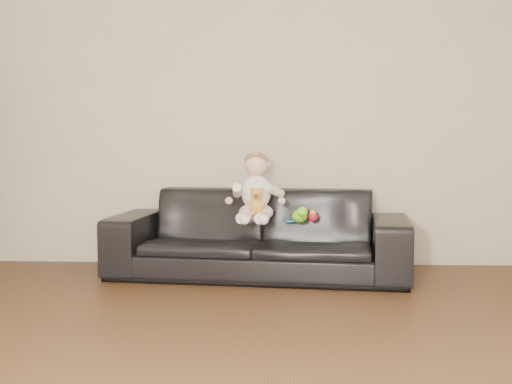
# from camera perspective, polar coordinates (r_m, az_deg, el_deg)

# --- Properties ---
(wall_back) EXTENTS (5.00, 0.00, 5.00)m
(wall_back) POSITION_cam_1_polar(r_m,az_deg,el_deg) (5.36, -1.95, 7.45)
(wall_back) COLOR beige
(wall_back) RESTS_ON ground
(sofa) EXTENTS (2.32, 1.11, 0.65)m
(sofa) POSITION_cam_1_polar(r_m,az_deg,el_deg) (4.89, 0.24, -3.68)
(sofa) COLOR black
(sofa) RESTS_ON floor
(baby) EXTENTS (0.39, 0.47, 0.51)m
(baby) POSITION_cam_1_polar(r_m,az_deg,el_deg) (4.73, -0.01, 0.07)
(baby) COLOR #FDD6DC
(baby) RESTS_ON sofa
(teddy_bear) EXTENTS (0.14, 0.14, 0.20)m
(teddy_bear) POSITION_cam_1_polar(r_m,az_deg,el_deg) (4.58, 0.02, -0.88)
(teddy_bear) COLOR gold
(teddy_bear) RESTS_ON sofa
(toy_green) EXTENTS (0.16, 0.17, 0.10)m
(toy_green) POSITION_cam_1_polar(r_m,az_deg,el_deg) (4.70, 3.87, -2.15)
(toy_green) COLOR #78E91B
(toy_green) RESTS_ON sofa
(toy_rattle) EXTENTS (0.09, 0.09, 0.07)m
(toy_rattle) POSITION_cam_1_polar(r_m,az_deg,el_deg) (4.76, 5.07, -2.22)
(toy_rattle) COLOR red
(toy_rattle) RESTS_ON sofa
(toy_blue_disc) EXTENTS (0.14, 0.14, 0.01)m
(toy_blue_disc) POSITION_cam_1_polar(r_m,az_deg,el_deg) (4.78, 3.06, -2.54)
(toy_blue_disc) COLOR #1B85DE
(toy_blue_disc) RESTS_ON sofa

